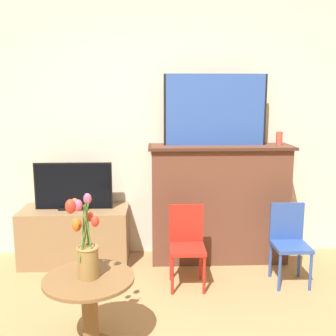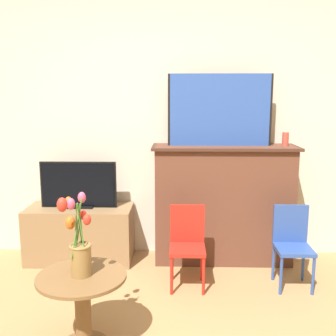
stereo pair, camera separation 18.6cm
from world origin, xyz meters
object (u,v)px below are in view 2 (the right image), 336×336
painting (220,110)px  tv_monitor (78,186)px  chair_blue (292,241)px  chair_red (187,241)px  vase_tulips (79,245)px

painting → tv_monitor: painting is taller
painting → chair_blue: painting is taller
chair_red → chair_blue: same height
tv_monitor → vase_tulips: vase_tulips is taller
tv_monitor → painting: bearing=2.1°
painting → tv_monitor: 1.46m
chair_blue → vase_tulips: (-1.52, -0.87, 0.30)m
tv_monitor → vase_tulips: 1.37m
tv_monitor → chair_red: tv_monitor is taller
painting → tv_monitor: bearing=-177.9°
painting → chair_blue: size_ratio=1.42×
chair_blue → chair_red: bearing=-178.5°
chair_red → vase_tulips: vase_tulips is taller
painting → chair_blue: 1.28m
painting → chair_blue: bearing=-41.7°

